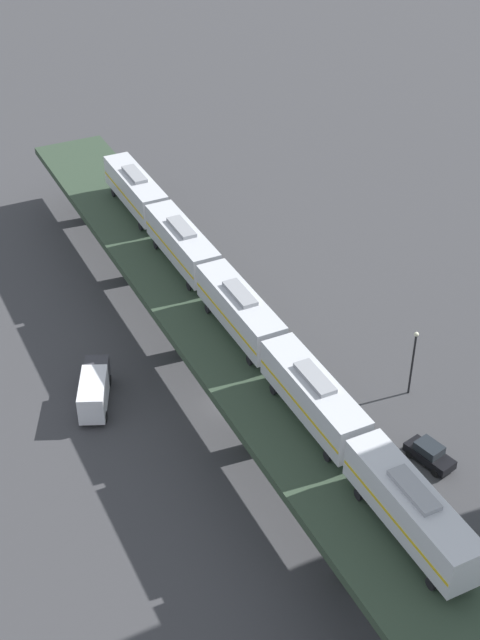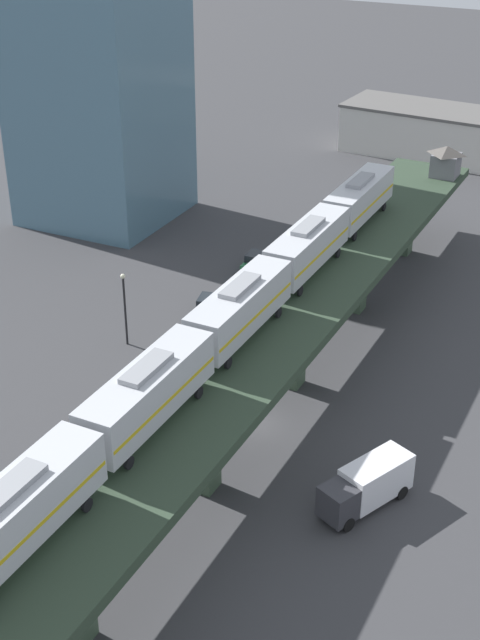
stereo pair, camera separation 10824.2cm
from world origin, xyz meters
name	(u,v)px [view 2 (the right image)]	position (x,y,z in m)	size (l,w,h in m)	color
ground_plane	(257,424)	(0.00, 0.00, 0.00)	(400.00, 400.00, 0.00)	#38383A
elevated_viaduct	(257,354)	(0.00, -0.17, 6.35)	(9.79, 92.12, 7.38)	#2C3D2C
subway_train	(240,307)	(-1.40, -0.14, 9.92)	(3.78, 62.44, 4.45)	silver
signal_hut	(446,160)	(3.04, 42.09, 9.18)	(3.27, 3.27, 3.40)	slate
street_car_black	(208,305)	(-11.84, 14.42, 0.94)	(2.69, 4.68, 1.89)	black
street_car_green	(256,261)	(-12.03, 25.59, 0.94)	(2.13, 4.49, 1.89)	#1E6638
delivery_truck	(367,484)	(10.65, -5.46, 1.76)	(5.05, 7.48, 3.20)	#333338
street_lamp	(125,303)	(-15.71, 6.21, 4.11)	(0.44, 0.44, 6.94)	black
warehouse_building	(444,134)	(-4.05, 71.44, 3.41)	(29.29, 12.46, 6.80)	beige
office_tower	(97,63)	(-34.77, 32.10, 18.00)	(16.00, 16.00, 36.00)	slate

